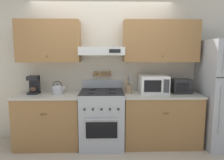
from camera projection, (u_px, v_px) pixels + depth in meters
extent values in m
plane|color=#B2A38E|center=(102.00, 153.00, 3.21)|extent=(16.00, 16.00, 0.00)
cube|color=beige|center=(102.00, 70.00, 3.72)|extent=(5.20, 0.08, 2.55)
cube|color=olive|center=(49.00, 41.00, 3.43)|extent=(1.06, 0.33, 0.71)
sphere|color=brown|center=(47.00, 56.00, 3.29)|extent=(0.02, 0.02, 0.02)
cube|color=olive|center=(160.00, 42.00, 3.48)|extent=(1.29, 0.33, 0.71)
sphere|color=brown|center=(163.00, 56.00, 3.34)|extent=(0.02, 0.02, 0.02)
cube|color=silver|center=(102.00, 51.00, 3.45)|extent=(0.78, 0.37, 0.14)
cube|color=black|center=(115.00, 51.00, 3.27)|extent=(0.19, 0.01, 0.06)
cube|color=olive|center=(102.00, 75.00, 3.66)|extent=(0.34, 0.07, 0.02)
cylinder|color=olive|center=(95.00, 73.00, 3.65)|extent=(0.03, 0.03, 0.06)
cylinder|color=olive|center=(98.00, 73.00, 3.65)|extent=(0.03, 0.03, 0.06)
cylinder|color=olive|center=(102.00, 73.00, 3.65)|extent=(0.03, 0.03, 0.06)
cylinder|color=olive|center=(106.00, 73.00, 3.65)|extent=(0.03, 0.03, 0.06)
cylinder|color=olive|center=(110.00, 73.00, 3.65)|extent=(0.03, 0.03, 0.06)
cube|color=olive|center=(50.00, 120.00, 3.46)|extent=(1.06, 0.64, 0.87)
cube|color=#B7B2A3|center=(49.00, 95.00, 3.40)|extent=(1.09, 0.66, 0.03)
cylinder|color=brown|center=(43.00, 114.00, 3.11)|extent=(0.10, 0.01, 0.01)
cube|color=olive|center=(160.00, 120.00, 3.51)|extent=(1.29, 0.64, 0.87)
cube|color=#B7B2A3|center=(161.00, 95.00, 3.45)|extent=(1.31, 0.66, 0.03)
cylinder|color=brown|center=(166.00, 113.00, 3.15)|extent=(0.10, 0.01, 0.01)
cube|color=#ADAFB5|center=(102.00, 118.00, 3.45)|extent=(0.73, 0.68, 0.94)
cube|color=black|center=(102.00, 130.00, 3.12)|extent=(0.49, 0.01, 0.26)
cylinder|color=#ADAFB5|center=(101.00, 119.00, 3.07)|extent=(0.51, 0.02, 0.02)
cube|color=black|center=(102.00, 91.00, 3.38)|extent=(0.73, 0.68, 0.01)
cylinder|color=#232326|center=(91.00, 92.00, 3.22)|extent=(0.11, 0.11, 0.02)
cylinder|color=#232326|center=(112.00, 92.00, 3.23)|extent=(0.11, 0.11, 0.02)
cylinder|color=#232326|center=(92.00, 89.00, 3.54)|extent=(0.11, 0.11, 0.02)
cylinder|color=#232326|center=(112.00, 89.00, 3.55)|extent=(0.11, 0.11, 0.02)
cylinder|color=black|center=(84.00, 110.00, 3.06)|extent=(0.03, 0.02, 0.03)
cylinder|color=black|center=(93.00, 109.00, 3.06)|extent=(0.03, 0.02, 0.03)
cylinder|color=black|center=(101.00, 109.00, 3.06)|extent=(0.03, 0.02, 0.03)
cylinder|color=black|center=(110.00, 109.00, 3.07)|extent=(0.03, 0.02, 0.03)
cylinder|color=black|center=(118.00, 109.00, 3.07)|extent=(0.03, 0.02, 0.03)
cube|color=#ADAFB5|center=(102.00, 84.00, 3.69)|extent=(0.73, 0.04, 0.14)
cylinder|color=#ADAFB5|center=(224.00, 61.00, 2.93)|extent=(0.02, 0.02, 0.40)
cylinder|color=#ADAFB5|center=(221.00, 111.00, 3.04)|extent=(0.02, 0.02, 0.76)
cylinder|color=#B7B7BC|center=(57.00, 90.00, 3.44)|extent=(0.19, 0.19, 0.12)
ellipsoid|color=#B7B7BC|center=(57.00, 87.00, 3.44)|extent=(0.17, 0.17, 0.07)
sphere|color=black|center=(57.00, 84.00, 3.43)|extent=(0.02, 0.02, 0.02)
cylinder|color=#B7B7BC|center=(63.00, 89.00, 3.44)|extent=(0.12, 0.04, 0.10)
torus|color=black|center=(57.00, 86.00, 3.43)|extent=(0.17, 0.01, 0.17)
cube|color=black|center=(34.00, 93.00, 3.44)|extent=(0.17, 0.21, 0.03)
cube|color=black|center=(35.00, 84.00, 3.48)|extent=(0.17, 0.08, 0.31)
cube|color=black|center=(33.00, 78.00, 3.39)|extent=(0.17, 0.17, 0.07)
ellipsoid|color=#4C3323|center=(33.00, 89.00, 3.41)|extent=(0.11, 0.11, 0.10)
cube|color=white|center=(153.00, 84.00, 3.49)|extent=(0.48, 0.39, 0.31)
cube|color=black|center=(153.00, 86.00, 3.30)|extent=(0.29, 0.01, 0.20)
cube|color=#38383D|center=(166.00, 86.00, 3.30)|extent=(0.10, 0.01, 0.22)
cylinder|color=#8E7051|center=(129.00, 89.00, 3.47)|extent=(0.12, 0.12, 0.15)
cylinder|color=olive|center=(127.00, 81.00, 3.44)|extent=(0.01, 0.05, 0.16)
cylinder|color=#28282B|center=(129.00, 81.00, 3.46)|extent=(0.01, 0.04, 0.16)
cylinder|color=#B2B2B7|center=(130.00, 81.00, 3.46)|extent=(0.01, 0.03, 0.16)
cube|color=#232326|center=(181.00, 86.00, 3.49)|extent=(0.32, 0.27, 0.25)
cube|color=black|center=(183.00, 87.00, 3.35)|extent=(0.20, 0.01, 0.15)
cylinder|color=black|center=(192.00, 85.00, 3.35)|extent=(0.03, 0.01, 0.03)
cylinder|color=black|center=(191.00, 90.00, 3.36)|extent=(0.03, 0.01, 0.03)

